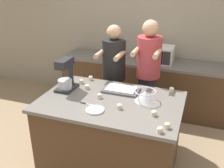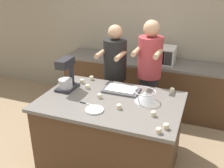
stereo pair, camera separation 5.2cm
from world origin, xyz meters
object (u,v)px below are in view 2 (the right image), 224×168
at_px(person_right, 149,78).
at_px(baking_tray, 121,90).
at_px(knife, 87,104).
at_px(cupcake_3, 88,86).
at_px(cupcake_4, 82,81).
at_px(cupcake_7, 166,126).
at_px(cupcake_5, 159,130).
at_px(cupcake_8, 92,78).
at_px(small_plate, 94,110).
at_px(cupcake_1, 100,96).
at_px(person_left, 115,77).
at_px(mixing_bowl, 145,96).
at_px(cupcake_0, 119,106).
at_px(cupcake_6, 153,113).
at_px(microwave_oven, 158,54).
at_px(stand_mixer, 67,76).
at_px(cupcake_2, 172,90).

relative_size(person_right, baking_tray, 3.89).
height_order(knife, cupcake_3, cupcake_3).
distance_m(cupcake_4, cupcake_7, 1.40).
xyz_separation_m(cupcake_5, cupcake_8, (-1.10, 0.93, 0.00)).
height_order(small_plate, cupcake_1, cupcake_1).
height_order(cupcake_1, cupcake_7, same).
height_order(person_left, baking_tray, person_left).
height_order(mixing_bowl, cupcake_1, mixing_bowl).
xyz_separation_m(person_right, mixing_bowl, (0.13, -0.71, 0.08)).
height_order(person_left, cupcake_1, person_left).
height_order(cupcake_0, cupcake_6, same).
distance_m(microwave_oven, small_plate, 1.92).
distance_m(person_right, mixing_bowl, 0.72).
bearing_deg(cupcake_3, mixing_bowl, -5.79).
relative_size(microwave_oven, cupcake_8, 9.43).
xyz_separation_m(cupcake_0, cupcake_6, (0.37, -0.02, 0.00)).
xyz_separation_m(stand_mixer, cupcake_5, (1.27, -0.56, -0.14)).
distance_m(person_right, microwave_oven, 0.79).
distance_m(person_left, knife, 1.01).
distance_m(cupcake_3, cupcake_8, 0.29).
distance_m(cupcake_1, cupcake_2, 0.89).
relative_size(cupcake_5, cupcake_8, 1.00).
distance_m(person_right, baking_tray, 0.59).
relative_size(small_plate, cupcake_7, 3.34).
relative_size(microwave_oven, cupcake_3, 9.43).
bearing_deg(cupcake_3, cupcake_8, 105.11).
relative_size(person_left, knife, 7.27).
bearing_deg(person_right, knife, -114.27).
bearing_deg(microwave_oven, cupcake_3, -112.51).
bearing_deg(microwave_oven, cupcake_1, -102.08).
xyz_separation_m(cupcake_2, cupcake_7, (0.07, -0.83, 0.00)).
relative_size(cupcake_0, cupcake_8, 1.00).
bearing_deg(mixing_bowl, cupcake_8, 156.83).
bearing_deg(knife, person_right, 65.73).
bearing_deg(cupcake_2, cupcake_7, -84.85).
bearing_deg(knife, cupcake_2, 38.09).
distance_m(microwave_oven, cupcake_2, 1.22).
xyz_separation_m(knife, cupcake_1, (0.07, 0.19, 0.03)).
bearing_deg(cupcake_8, cupcake_4, -114.27).
bearing_deg(knife, stand_mixer, 145.14).
bearing_deg(person_right, cupcake_2, -43.63).
bearing_deg(mixing_bowl, person_left, 131.34).
xyz_separation_m(small_plate, cupcake_6, (0.61, 0.11, 0.02)).
distance_m(person_left, microwave_oven, 0.92).
distance_m(knife, cupcake_0, 0.37).
bearing_deg(cupcake_4, cupcake_3, -42.71).
relative_size(cupcake_2, cupcake_8, 1.00).
xyz_separation_m(mixing_bowl, cupcake_6, (0.16, -0.29, -0.04)).
distance_m(baking_tray, cupcake_7, 0.92).
xyz_separation_m(person_left, cupcake_5, (0.90, -1.28, 0.10)).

